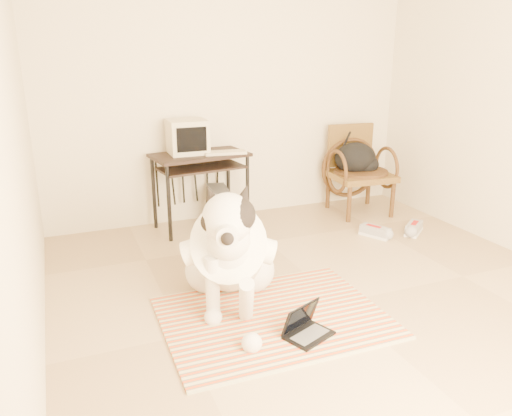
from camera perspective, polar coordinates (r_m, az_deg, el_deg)
floor at (r=3.77m, az=9.47°, el=-10.64°), size 4.50×4.50×0.00m
wall_back at (r=5.38m, az=-2.63°, el=13.18°), size 4.50×0.00×4.50m
wall_left at (r=2.84m, az=-26.19°, el=7.26°), size 0.00×4.50×4.50m
rug at (r=3.53m, az=2.00°, el=-12.35°), size 1.52×1.17×0.02m
dog at (r=3.54m, az=-3.06°, el=-5.17°), size 0.76×1.40×1.02m
laptop at (r=3.31m, az=5.67°, el=-13.43°), size 0.36×0.31×0.21m
computer_desk at (r=5.05m, az=-6.38°, el=4.97°), size 0.99×0.64×0.78m
crt_monitor at (r=5.04m, az=-7.84°, el=8.08°), size 0.38×0.37×0.33m
desk_keyboard at (r=5.00m, az=-3.54°, el=6.35°), size 0.43×0.20×0.03m
pc_tower at (r=5.19m, az=-4.25°, el=0.08°), size 0.25×0.46×0.41m
rattan_chair at (r=5.72m, az=11.62°, el=4.33°), size 0.69×0.67×0.96m
backpack at (r=5.67m, az=11.48°, el=5.49°), size 0.49×0.39×0.35m
sneaker_left at (r=5.08m, az=13.46°, el=-2.67°), size 0.24×0.33×0.11m
sneaker_right at (r=5.27m, az=17.59°, el=-2.27°), size 0.31×0.28×0.11m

